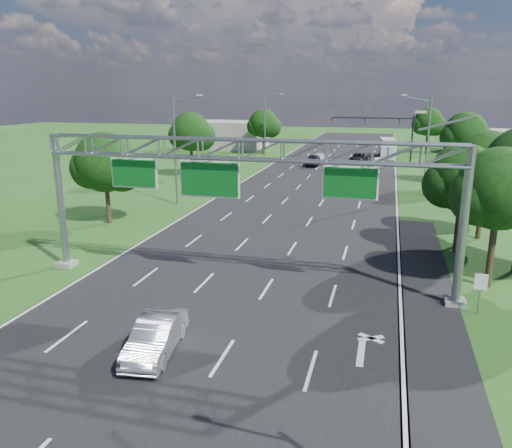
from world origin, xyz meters
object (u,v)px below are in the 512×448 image
(silver_sedan, at_px, (156,336))
(box_truck, at_px, (388,149))
(traffic_signal, at_px, (388,128))
(sign_gantry, at_px, (242,161))
(regulatory_sign, at_px, (481,286))

(silver_sedan, relative_size, box_truck, 0.56)
(silver_sedan, distance_m, box_truck, 68.27)
(silver_sedan, bearing_deg, traffic_signal, 75.18)
(sign_gantry, xyz_separation_m, regulatory_sign, (12.07, -1.02, -5.38))
(sign_gantry, bearing_deg, box_truck, 83.06)
(sign_gantry, distance_m, regulatory_sign, 13.25)
(regulatory_sign, height_order, traffic_signal, traffic_signal)
(regulatory_sign, relative_size, silver_sedan, 0.47)
(traffic_signal, bearing_deg, silver_sedan, -97.84)
(sign_gantry, bearing_deg, silver_sedan, -98.88)
(regulatory_sign, bearing_deg, traffic_signal, 95.20)
(traffic_signal, distance_m, box_truck, 7.45)
(sign_gantry, xyz_separation_m, traffic_signal, (7.15, 53.00, -1.72))
(sign_gantry, height_order, silver_sedan, sign_gantry)
(sign_gantry, height_order, regulatory_sign, sign_gantry)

